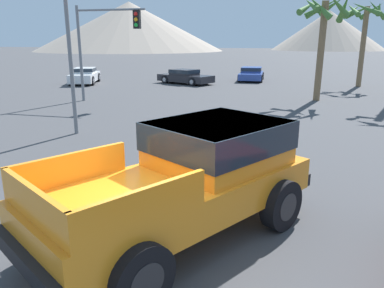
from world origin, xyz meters
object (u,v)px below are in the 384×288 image
Objects in this scene: parked_car_dark at (185,76)px; palm_tree_short at (364,21)px; parked_car_white at (85,75)px; parked_car_blue at (251,74)px; orange_pickup_truck at (194,172)px; palm_tree_leaning at (324,21)px; traffic_light_main at (105,35)px.

parked_car_dark is 0.80× the size of palm_tree_short.
palm_tree_short is (20.35, 3.06, 3.94)m from parked_car_white.
parked_car_white is 13.52m from parked_car_blue.
orange_pickup_truck is 16.77m from palm_tree_leaning.
orange_pickup_truck is at bearing 40.44° from parked_car_dark.
parked_car_blue is (-1.41, 26.03, -0.52)m from orange_pickup_truck.
parked_car_blue is 0.82× the size of traffic_light_main.
traffic_light_main is 0.89× the size of palm_tree_leaning.
orange_pickup_truck is at bearing 105.31° from parked_car_white.
palm_tree_short is at bearing 121.20° from parked_car_dark.
palm_tree_leaning is (3.18, 16.15, 3.19)m from orange_pickup_truck.
parked_car_white is at bearing -171.45° from palm_tree_short.
parked_car_white is 7.86m from parked_car_dark.
parked_car_dark is at bearing 35.26° from parked_car_blue.
parked_car_blue is at bearing 151.73° from parked_car_dark.
traffic_light_main is (-1.78, -9.54, 3.00)m from parked_car_dark.
orange_pickup_truck is 1.33× the size of parked_car_blue.
parked_car_dark is 13.36m from palm_tree_short.
traffic_light_main is at bearing -163.87° from palm_tree_leaning.
palm_tree_short reaches higher than traffic_light_main.
parked_car_white is at bearing 126.91° from traffic_light_main.
traffic_light_main is (-7.97, 12.93, 2.47)m from orange_pickup_truck.
parked_car_white is 1.15× the size of parked_car_blue.
orange_pickup_truck reaches higher than parked_car_white.
parked_car_white is 18.04m from palm_tree_leaning.
palm_tree_short reaches higher than orange_pickup_truck.
parked_car_blue is at bearing 164.47° from palm_tree_short.
parked_car_dark is 0.94× the size of traffic_light_main.
palm_tree_short is 8.37m from palm_tree_leaning.
palm_tree_leaning is (17.05, -4.62, 3.66)m from parked_car_white.
parked_car_white reaches higher than parked_car_blue.
parked_car_dark is 0.84× the size of palm_tree_leaning.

